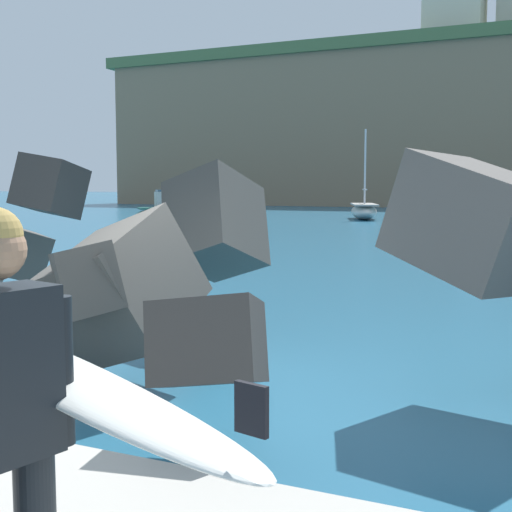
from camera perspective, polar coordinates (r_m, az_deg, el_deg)
name	(u,v)px	position (r m, az deg, el deg)	size (l,w,h in m)	color
ground_plane	(142,396)	(7.07, -9.47, -11.38)	(400.00, 400.00, 0.00)	#235B7A
breakwater_jetty	(218,272)	(7.57, -3.15, -1.34)	(32.29, 6.95, 2.54)	#4C4944
surfer_with_board	(23,411)	(2.67, -18.77, -12.07)	(2.12, 1.38, 1.78)	black
boat_near_right	(170,211)	(42.18, -7.11, 3.75)	(4.35, 4.17, 1.86)	#1E6656
boat_mid_centre	(482,217)	(31.09, 18.22, 3.08)	(4.56, 3.89, 2.37)	navy
boat_far_left	(364,211)	(43.74, 8.95, 3.74)	(3.24, 5.41, 5.58)	beige
station_building_central	(455,15)	(78.08, 16.17, 18.68)	(6.06, 5.99, 5.85)	beige
station_building_east	(459,17)	(78.03, 16.53, 18.50)	(4.40, 5.41, 5.38)	#B2ADA3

